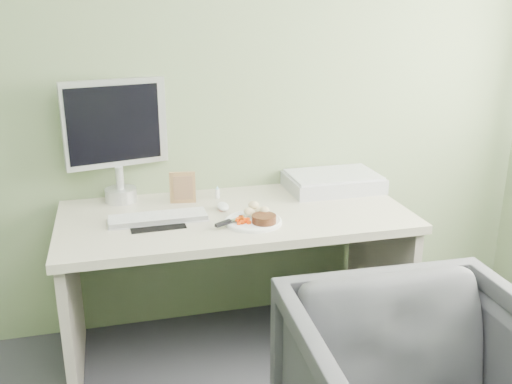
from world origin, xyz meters
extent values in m
plane|color=#6D805A|center=(0.00, 2.00, 1.35)|extent=(3.50, 0.00, 3.50)
cube|color=beige|center=(0.00, 1.62, 0.71)|extent=(1.60, 0.75, 0.04)
cube|color=#A2968A|center=(-0.76, 1.62, 0.34)|extent=(0.04, 0.70, 0.69)
cube|color=#A2968A|center=(0.76, 1.62, 0.34)|extent=(0.04, 0.70, 0.69)
cylinder|color=white|center=(0.05, 1.48, 0.74)|extent=(0.25, 0.25, 0.01)
cylinder|color=black|center=(0.09, 1.44, 0.76)|extent=(0.14, 0.14, 0.03)
ellipsoid|color=tan|center=(0.09, 1.53, 0.77)|extent=(0.11, 0.09, 0.06)
cube|color=#F64305|center=(0.00, 1.46, 0.76)|extent=(0.06, 0.05, 0.04)
cube|color=silver|center=(0.00, 1.50, 0.75)|extent=(0.12, 0.08, 0.01)
cube|color=black|center=(-0.09, 1.44, 0.76)|extent=(0.08, 0.06, 0.02)
cube|color=black|center=(-0.36, 1.59, 0.73)|extent=(0.25, 0.22, 0.00)
cube|color=white|center=(-0.35, 1.61, 0.75)|extent=(0.43, 0.13, 0.02)
ellipsoid|color=white|center=(-0.05, 1.67, 0.75)|extent=(0.05, 0.10, 0.03)
cube|color=#9B7348|center=(-0.21, 1.82, 0.81)|extent=(0.13, 0.03, 0.16)
cylinder|color=white|center=(-0.04, 1.85, 0.75)|extent=(0.02, 0.02, 0.05)
cone|color=#9AD8F6|center=(-0.04, 1.85, 0.79)|extent=(0.02, 0.02, 0.02)
cube|color=#A9AAB0|center=(0.57, 1.84, 0.77)|extent=(0.48, 0.32, 0.07)
cylinder|color=silver|center=(-0.51, 1.92, 0.76)|extent=(0.15, 0.15, 0.07)
cylinder|color=silver|center=(-0.51, 1.92, 0.85)|extent=(0.04, 0.04, 0.11)
cube|color=silver|center=(-0.51, 1.95, 1.11)|extent=(0.49, 0.15, 0.41)
cube|color=black|center=(-0.51, 1.92, 1.11)|extent=(0.43, 0.11, 0.36)
camera|label=1|loc=(-0.52, -0.79, 1.65)|focal=40.00mm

